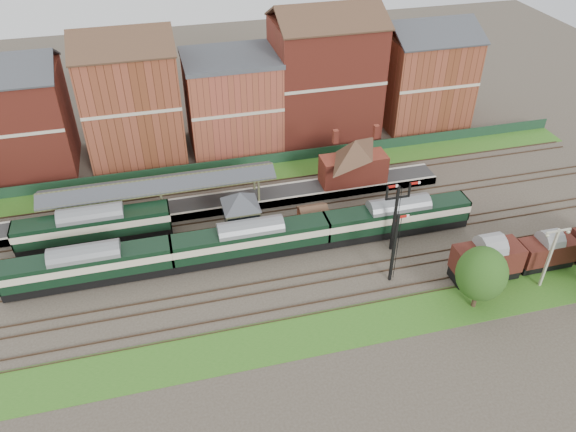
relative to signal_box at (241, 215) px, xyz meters
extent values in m
plane|color=#473D33|center=(3.00, -3.25, -3.19)|extent=(160.00, 160.00, 0.00)
cube|color=#2D6619|center=(3.00, 12.75, -3.16)|extent=(90.00, 4.50, 0.06)
cube|color=#2D6619|center=(3.00, -15.25, -3.16)|extent=(90.00, 5.00, 0.06)
cube|color=#193823|center=(3.00, 14.75, -2.44)|extent=(90.00, 0.12, 1.50)
cube|color=#2D2D2D|center=(-2.00, 6.50, -2.69)|extent=(55.00, 3.40, 1.00)
cube|color=#5D7351|center=(0.00, 0.00, -1.99)|extent=(3.40, 3.20, 2.40)
cube|color=#48492D|center=(0.00, 0.00, 0.21)|extent=(3.60, 3.40, 2.00)
pyramid|color=#383A3F|center=(0.00, 0.00, 2.01)|extent=(5.40, 5.40, 1.60)
cube|color=brown|center=(8.00, 0.00, -2.09)|extent=(3.00, 2.40, 2.20)
cube|color=#4C3323|center=(8.00, -0.65, -0.64)|extent=(3.20, 1.34, 0.79)
cube|color=#4C3323|center=(8.00, 0.65, -0.64)|extent=(3.20, 1.34, 0.79)
cube|color=maroon|center=(15.00, 6.50, -0.44)|extent=(8.00, 3.00, 3.50)
pyramid|color=#4C3323|center=(15.00, 6.50, 2.41)|extent=(8.10, 8.10, 2.20)
cube|color=maroon|center=(12.50, 6.50, 2.91)|extent=(0.60, 0.60, 1.60)
cube|color=maroon|center=(17.50, 6.50, 2.91)|extent=(0.60, 0.60, 1.60)
cube|color=#48492D|center=(-19.00, 5.20, -0.49)|extent=(0.22, 0.22, 3.40)
cube|color=#48492D|center=(3.00, 7.80, -0.49)|extent=(0.22, 0.22, 3.40)
cube|color=#383A3F|center=(-8.00, 5.55, 1.41)|extent=(26.00, 1.99, 0.90)
cube|color=#383A3F|center=(-8.00, 7.45, 1.41)|extent=(26.00, 1.99, 0.90)
cube|color=#48492D|center=(-8.00, 6.50, 1.79)|extent=(26.00, 0.20, 0.20)
cube|color=black|center=(15.00, -5.75, 0.81)|extent=(0.25, 0.25, 8.00)
cube|color=black|center=(15.00, -5.75, 3.41)|extent=(2.60, 0.18, 0.18)
cube|color=#B2140F|center=(14.35, -5.75, 4.86)|extent=(1.10, 0.08, 0.25)
cube|color=#B2140F|center=(16.75, -5.75, 4.86)|extent=(1.10, 0.08, 0.25)
cube|color=black|center=(13.00, -10.25, 0.81)|extent=(0.25, 0.25, 8.00)
cube|color=#B2140F|center=(13.55, -10.25, 4.51)|extent=(1.10, 0.08, 0.25)
cube|color=beige|center=(27.00, -14.75, 0.31)|extent=(0.22, 0.22, 7.00)
cube|color=beige|center=(27.00, -14.75, 3.61)|extent=(2.60, 0.15, 0.15)
cube|color=maroon|center=(-25.00, 21.75, 3.31)|extent=(14.00, 10.00, 13.00)
cube|color=brown|center=(-10.00, 21.75, 4.31)|extent=(12.00, 10.00, 15.00)
cube|color=#964130|center=(3.00, 21.75, 2.81)|extent=(12.00, 10.00, 12.00)
cube|color=maroon|center=(16.00, 21.75, 4.81)|extent=(14.00, 10.00, 16.00)
cube|color=brown|center=(31.00, 21.75, 3.31)|extent=(12.00, 10.00, 13.00)
cube|color=black|center=(-15.80, -3.25, -2.54)|extent=(16.20, 2.27, 0.99)
cube|color=black|center=(-15.80, -3.25, -0.87)|extent=(16.20, 2.52, 2.34)
cube|color=beige|center=(-15.80, -3.25, -0.59)|extent=(16.22, 2.56, 0.81)
cube|color=slate|center=(-15.80, -3.25, 0.43)|extent=(16.20, 2.52, 0.54)
cube|color=black|center=(0.40, -3.25, -2.54)|extent=(16.20, 2.27, 0.99)
cube|color=black|center=(0.40, -3.25, -0.87)|extent=(16.20, 2.52, 2.34)
cube|color=beige|center=(0.40, -3.25, -0.59)|extent=(16.22, 2.56, 0.81)
cube|color=slate|center=(0.40, -3.25, 0.43)|extent=(16.20, 2.52, 0.54)
cube|color=black|center=(16.59, -3.25, -2.54)|extent=(16.20, 2.27, 0.99)
cube|color=black|center=(16.59, -3.25, -0.87)|extent=(16.20, 2.52, 2.34)
cube|color=beige|center=(16.59, -3.25, -0.59)|extent=(16.22, 2.56, 0.81)
cube|color=slate|center=(16.59, -3.25, 0.43)|extent=(16.20, 2.52, 0.54)
cube|color=black|center=(-15.41, 3.25, -2.54)|extent=(16.17, 2.26, 0.99)
cube|color=black|center=(-15.41, 3.25, -0.88)|extent=(16.17, 2.52, 2.34)
cube|color=beige|center=(-15.41, 3.25, -0.60)|extent=(16.19, 2.56, 0.81)
cube|color=slate|center=(-15.41, 3.25, 0.43)|extent=(16.17, 2.52, 0.54)
cube|color=black|center=(22.17, -12.25, -2.53)|extent=(6.63, 2.44, 0.99)
cube|color=#401A12|center=(22.17, -12.25, -0.71)|extent=(6.63, 2.87, 2.65)
cube|color=gray|center=(22.17, -12.25, 0.75)|extent=(6.63, 2.87, 0.49)
cube|color=black|center=(28.92, -12.25, -2.61)|extent=(5.65, 2.08, 0.85)
cube|color=#401A12|center=(28.92, -12.25, -1.05)|extent=(5.65, 2.45, 2.26)
cube|color=gray|center=(28.92, -12.25, 0.19)|extent=(5.65, 2.45, 0.41)
cylinder|color=#382619|center=(19.22, -15.67, -1.62)|extent=(0.44, 0.44, 3.14)
ellipsoid|color=#215117|center=(19.22, -15.67, 0.90)|extent=(4.62, 4.62, 5.32)
camera|label=1|loc=(-7.20, -48.03, 34.91)|focal=35.00mm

